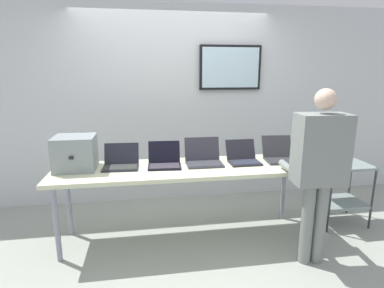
{
  "coord_description": "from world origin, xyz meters",
  "views": [
    {
      "loc": [
        -0.4,
        -3.03,
        1.75
      ],
      "look_at": [
        0.08,
        0.02,
        1.03
      ],
      "focal_mm": 28.91,
      "sensor_mm": 36.0,
      "label": 1
    }
  ],
  "objects": [
    {
      "name": "equipment_box",
      "position": [
        -1.09,
        0.1,
        0.96
      ],
      "size": [
        0.39,
        0.37,
        0.34
      ],
      "color": "gray",
      "rests_on": "workbench"
    },
    {
      "name": "storage_cart",
      "position": [
        1.85,
        0.05,
        0.48
      ],
      "size": [
        0.56,
        0.44,
        0.73
      ],
      "color": "gray",
      "rests_on": "ground"
    },
    {
      "name": "workbench",
      "position": [
        0.0,
        0.0,
        0.74
      ],
      "size": [
        2.66,
        0.7,
        0.79
      ],
      "color": "beige",
      "rests_on": "ground"
    },
    {
      "name": "laptop_station_3",
      "position": [
        0.65,
        0.07,
        0.85
      ],
      "size": [
        0.33,
        0.33,
        0.22
      ],
      "color": "#24232C",
      "rests_on": "workbench"
    },
    {
      "name": "ground",
      "position": [
        0.0,
        0.0,
        -0.02
      ],
      "size": [
        8.0,
        8.0,
        0.04
      ],
      "primitive_type": "cube",
      "color": "#989D92"
    },
    {
      "name": "back_wall",
      "position": [
        0.02,
        1.13,
        1.32
      ],
      "size": [
        8.0,
        0.11,
        2.61
      ],
      "color": "silver",
      "rests_on": "ground"
    },
    {
      "name": "laptop_station_4",
      "position": [
        1.07,
        0.08,
        0.85
      ],
      "size": [
        0.36,
        0.39,
        0.25
      ],
      "color": "#333439",
      "rests_on": "workbench"
    },
    {
      "name": "person",
      "position": [
        1.12,
        -0.62,
        0.98
      ],
      "size": [
        0.46,
        0.61,
        1.62
      ],
      "color": "gray",
      "rests_on": "ground"
    },
    {
      "name": "laptop_station_0",
      "position": [
        -0.64,
        0.09,
        0.85
      ],
      "size": [
        0.37,
        0.32,
        0.23
      ],
      "color": "#22242D",
      "rests_on": "workbench"
    },
    {
      "name": "laptop_station_2",
      "position": [
        0.22,
        0.09,
        0.85
      ],
      "size": [
        0.38,
        0.33,
        0.26
      ],
      "color": "#383641",
      "rests_on": "workbench"
    },
    {
      "name": "laptop_station_1",
      "position": [
        -0.2,
        0.08,
        0.85
      ],
      "size": [
        0.35,
        0.35,
        0.23
      ],
      "color": "black",
      "rests_on": "workbench"
    }
  ]
}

